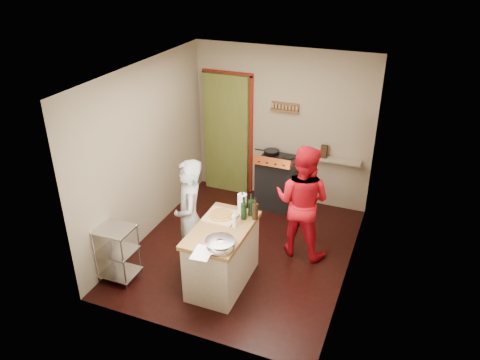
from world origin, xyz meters
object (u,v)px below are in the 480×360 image
at_px(wire_shelving, 117,251).
at_px(person_red, 302,201).
at_px(island, 223,254).
at_px(person_stripe, 190,218).
at_px(stove, 277,181).

distance_m(wire_shelving, person_red, 2.56).
height_order(island, person_red, person_red).
distance_m(island, person_stripe, 0.63).
bearing_deg(island, wire_shelving, -161.66).
height_order(stove, wire_shelving, stove).
bearing_deg(stove, person_stripe, -104.31).
height_order(wire_shelving, island, island).
bearing_deg(person_stripe, person_red, 96.24).
bearing_deg(person_red, island, 61.58).
bearing_deg(person_stripe, island, 46.96).
distance_m(person_stripe, person_red, 1.57).
bearing_deg(stove, wire_shelving, -116.85).
relative_size(island, person_red, 0.78).
relative_size(person_stripe, person_red, 0.98).
bearing_deg(wire_shelving, person_stripe, 34.30).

